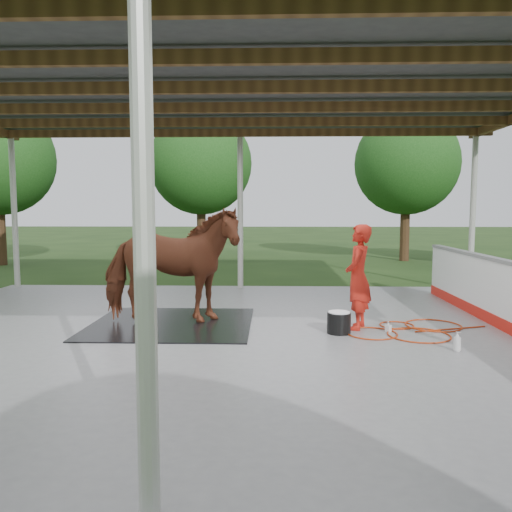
{
  "coord_description": "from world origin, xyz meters",
  "views": [
    {
      "loc": [
        0.77,
        -7.69,
        2.03
      ],
      "look_at": [
        0.51,
        0.87,
        1.22
      ],
      "focal_mm": 35.0,
      "sensor_mm": 36.0,
      "label": 1
    }
  ],
  "objects": [
    {
      "name": "ground",
      "position": [
        0.0,
        0.0,
        0.0
      ],
      "size": [
        100.0,
        100.0,
        0.0
      ],
      "primitive_type": "plane",
      "color": "#1E3814"
    },
    {
      "name": "concrete_slab",
      "position": [
        0.0,
        0.0,
        0.03
      ],
      "size": [
        12.0,
        10.0,
        0.05
      ],
      "primitive_type": "cube",
      "color": "slate",
      "rests_on": "ground"
    },
    {
      "name": "pavilion_structure",
      "position": [
        0.0,
        -0.0,
        3.97
      ],
      "size": [
        12.6,
        10.6,
        4.05
      ],
      "color": "beige",
      "rests_on": "ground"
    },
    {
      "name": "tree_belt",
      "position": [
        0.3,
        0.9,
        3.79
      ],
      "size": [
        28.0,
        28.0,
        5.8
      ],
      "color": "#382314",
      "rests_on": "ground"
    },
    {
      "name": "rubber_mat",
      "position": [
        -0.94,
        0.71,
        0.06
      ],
      "size": [
        2.73,
        2.56,
        0.02
      ],
      "primitive_type": "cube",
      "color": "black",
      "rests_on": "concrete_slab"
    },
    {
      "name": "horse",
      "position": [
        -0.94,
        0.71,
        1.06
      ],
      "size": [
        2.42,
        1.25,
        1.98
      ],
      "primitive_type": "imported",
      "rotation": [
        0.0,
        0.0,
        1.65
      ],
      "color": "brown",
      "rests_on": "rubber_mat"
    },
    {
      "name": "handler",
      "position": [
        2.2,
        0.48,
        0.91
      ],
      "size": [
        0.6,
        0.73,
        1.73
      ],
      "primitive_type": "imported",
      "rotation": [
        0.0,
        0.0,
        -1.9
      ],
      "color": "red",
      "rests_on": "concrete_slab"
    },
    {
      "name": "wash_bucket",
      "position": [
        1.85,
        0.15,
        0.23
      ],
      "size": [
        0.38,
        0.38,
        0.35
      ],
      "color": "black",
      "rests_on": "concrete_slab"
    },
    {
      "name": "soap_bottle_a",
      "position": [
        3.36,
        -0.83,
        0.19
      ],
      "size": [
        0.15,
        0.15,
        0.28
      ],
      "primitive_type": "imported",
      "rotation": [
        0.0,
        0.0,
        0.69
      ],
      "color": "silver",
      "rests_on": "concrete_slab"
    },
    {
      "name": "soap_bottle_b",
      "position": [
        2.66,
        0.25,
        0.14
      ],
      "size": [
        0.11,
        0.11,
        0.17
      ],
      "primitive_type": "imported",
      "rotation": [
        0.0,
        0.0,
        -0.76
      ],
      "color": "#338CD8",
      "rests_on": "concrete_slab"
    },
    {
      "name": "hose_coil",
      "position": [
        3.04,
        0.33,
        0.06
      ],
      "size": [
        2.4,
        1.62,
        0.02
      ],
      "color": "#9D2D0B",
      "rests_on": "concrete_slab"
    }
  ]
}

